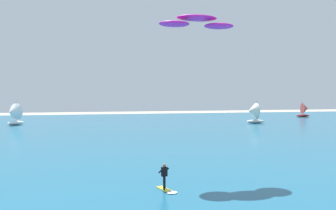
{
  "coord_description": "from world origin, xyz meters",
  "views": [
    {
      "loc": [
        -4.97,
        -2.52,
        6.3
      ],
      "look_at": [
        -0.28,
        20.78,
        5.43
      ],
      "focal_mm": 36.65,
      "sensor_mm": 36.0,
      "label": 1
    }
  ],
  "objects_px": {
    "kitesurfer": "(166,181)",
    "sailboat_center_horizon": "(13,114)",
    "sailboat_heeled_over": "(253,113)",
    "sailboat_mid_right": "(305,110)",
    "kite": "(197,22)"
  },
  "relations": [
    {
      "from": "sailboat_mid_right",
      "to": "kitesurfer",
      "type": "bearing_deg",
      "value": -129.49
    },
    {
      "from": "kitesurfer",
      "to": "kite",
      "type": "xyz_separation_m",
      "value": [
        3.37,
        4.66,
        11.05
      ]
    },
    {
      "from": "kitesurfer",
      "to": "kite",
      "type": "relative_size",
      "value": 0.33
    },
    {
      "from": "kitesurfer",
      "to": "sailboat_center_horizon",
      "type": "xyz_separation_m",
      "value": [
        -20.11,
        48.22,
        1.52
      ]
    },
    {
      "from": "sailboat_mid_right",
      "to": "kite",
      "type": "bearing_deg",
      "value": -129.8
    },
    {
      "from": "kitesurfer",
      "to": "sailboat_mid_right",
      "type": "relative_size",
      "value": 0.51
    },
    {
      "from": "kitesurfer",
      "to": "sailboat_heeled_over",
      "type": "distance_m",
      "value": 50.31
    },
    {
      "from": "kite",
      "to": "sailboat_center_horizon",
      "type": "xyz_separation_m",
      "value": [
        -23.48,
        43.56,
        -9.53
      ]
    },
    {
      "from": "sailboat_mid_right",
      "to": "sailboat_heeled_over",
      "type": "relative_size",
      "value": 0.86
    },
    {
      "from": "kite",
      "to": "sailboat_mid_right",
      "type": "xyz_separation_m",
      "value": [
        43.62,
        52.35,
        -9.83
      ]
    },
    {
      "from": "sailboat_center_horizon",
      "to": "sailboat_heeled_over",
      "type": "relative_size",
      "value": 1.01
    },
    {
      "from": "sailboat_heeled_over",
      "to": "sailboat_center_horizon",
      "type": "bearing_deg",
      "value": 173.45
    },
    {
      "from": "sailboat_center_horizon",
      "to": "kitesurfer",
      "type": "bearing_deg",
      "value": -67.36
    },
    {
      "from": "kite",
      "to": "sailboat_center_horizon",
      "type": "height_order",
      "value": "kite"
    },
    {
      "from": "kite",
      "to": "sailboat_center_horizon",
      "type": "distance_m",
      "value": 50.4
    }
  ]
}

